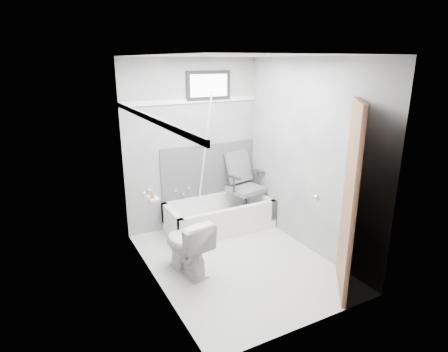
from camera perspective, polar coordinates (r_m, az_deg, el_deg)
floor at (r=4.69m, az=2.05°, el=-12.89°), size 2.60×2.60×0.00m
ceiling at (r=4.06m, az=2.43°, el=17.87°), size 2.60×2.60×0.00m
wall_back at (r=5.35m, az=-4.78°, el=4.72°), size 2.00×0.02×2.40m
wall_front at (r=3.22m, az=13.89°, el=-4.31°), size 2.00×0.02×2.40m
wall_left at (r=3.84m, az=-10.83°, el=-0.59°), size 0.02×2.60×2.40m
wall_right at (r=4.78m, az=12.67°, el=2.85°), size 0.02×2.60×2.40m
bathtub at (r=5.43m, az=-0.72°, el=-6.03°), size 1.50×0.70×0.42m
office_chair at (r=5.55m, az=3.35°, el=-1.33°), size 0.64×0.64×0.94m
toilet at (r=4.36m, az=-5.66°, el=-10.49°), size 0.49×0.73×0.67m
door at (r=3.99m, az=24.16°, el=-4.20°), size 0.78×0.78×2.00m
window at (r=5.32m, az=-2.39°, el=13.63°), size 0.66×0.04×0.40m
backerboard at (r=5.54m, az=-2.26°, el=0.94°), size 1.50×0.02×0.78m
trim_back at (r=5.24m, az=-4.89°, el=11.33°), size 2.00×0.02×0.06m
trim_left at (r=3.70m, az=-11.18°, el=8.61°), size 0.02×2.60×0.06m
pole at (r=5.19m, az=-3.07°, el=2.68°), size 0.02×0.57×1.88m
shelf at (r=4.25m, az=-11.05°, el=-3.09°), size 0.10×0.32×0.02m
soap_bottle_a at (r=4.16m, az=-10.90°, el=-2.61°), size 0.06×0.06×0.11m
soap_bottle_b at (r=4.29m, az=-11.46°, el=-2.11°), size 0.09×0.09×0.09m
faucet at (r=5.43m, az=-6.42°, el=-2.28°), size 0.26×0.10×0.16m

